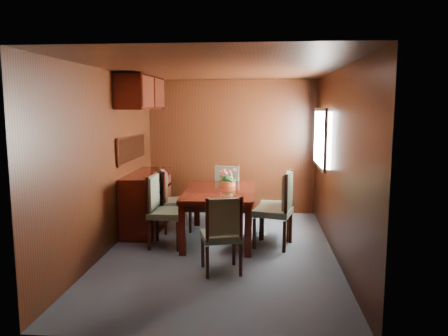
# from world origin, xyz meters

# --- Properties ---
(ground) EXTENTS (4.50, 4.50, 0.00)m
(ground) POSITION_xyz_m (0.00, 0.00, 0.00)
(ground) COLOR #3B4550
(ground) RESTS_ON ground
(room_shell) EXTENTS (3.06, 4.52, 2.41)m
(room_shell) POSITION_xyz_m (-0.10, 0.33, 1.63)
(room_shell) COLOR black
(room_shell) RESTS_ON ground
(sideboard) EXTENTS (0.48, 1.40, 0.90)m
(sideboard) POSITION_xyz_m (-1.25, 1.00, 0.45)
(sideboard) COLOR #360C06
(sideboard) RESTS_ON ground
(dining_table) EXTENTS (1.00, 1.58, 0.73)m
(dining_table) POSITION_xyz_m (-0.06, 0.57, 0.63)
(dining_table) COLOR #360C06
(dining_table) RESTS_ON ground
(chair_left_near) EXTENTS (0.47, 0.49, 1.01)m
(chair_left_near) POSITION_xyz_m (-0.83, 0.20, 0.56)
(chair_left_near) COLOR black
(chair_left_near) RESTS_ON ground
(chair_left_far) EXTENTS (0.57, 0.58, 0.97)m
(chair_left_far) POSITION_xyz_m (-0.86, 0.95, 0.54)
(chair_left_far) COLOR black
(chair_left_far) RESTS_ON ground
(chair_right_near) EXTENTS (0.59, 0.60, 1.05)m
(chair_right_near) POSITION_xyz_m (0.78, 0.31, 0.58)
(chair_right_near) COLOR black
(chair_right_near) RESTS_ON ground
(chair_right_far) EXTENTS (0.49, 0.51, 1.00)m
(chair_right_far) POSITION_xyz_m (0.82, 0.75, 0.55)
(chair_right_far) COLOR black
(chair_right_far) RESTS_ON ground
(chair_head) EXTENTS (0.54, 0.53, 0.93)m
(chair_head) POSITION_xyz_m (0.10, -0.74, 0.52)
(chair_head) COLOR black
(chair_head) RESTS_ON ground
(chair_foot) EXTENTS (0.52, 0.50, 0.95)m
(chair_foot) POSITION_xyz_m (-0.06, 1.59, 0.53)
(chair_foot) COLOR black
(chair_foot) RESTS_ON ground
(flower_centerpiece) EXTENTS (0.26, 0.26, 0.26)m
(flower_centerpiece) POSITION_xyz_m (0.02, 0.93, 0.86)
(flower_centerpiece) COLOR #B76A37
(flower_centerpiece) RESTS_ON dining_table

